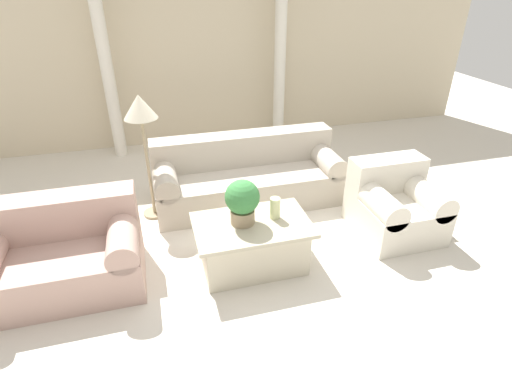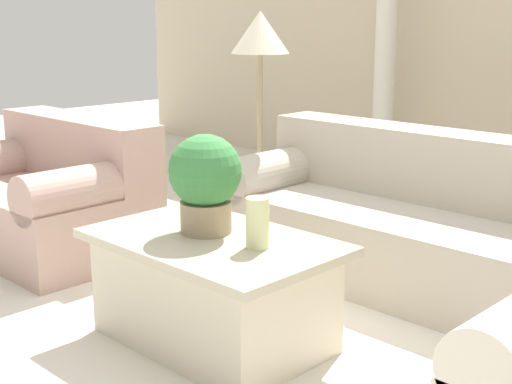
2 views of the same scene
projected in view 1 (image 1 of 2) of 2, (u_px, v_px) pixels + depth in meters
ground_plane at (248, 239)px, 4.41m from camera, size 16.00×16.00×0.00m
wall_back at (197, 43)px, 6.32m from camera, size 10.00×0.06×3.20m
sofa_long at (247, 176)px, 5.04m from camera, size 2.31×0.87×0.82m
loveseat at (62, 253)px, 3.65m from camera, size 1.40×0.87×0.82m
coffee_table at (252, 244)px, 3.92m from camera, size 1.12×0.71×0.49m
potted_plant at (242, 200)px, 3.70m from camera, size 0.33×0.33×0.44m
pillar_candle at (275, 208)px, 3.84m from camera, size 0.10×0.10×0.22m
floor_lamp at (141, 116)px, 4.27m from camera, size 0.36×0.36×1.47m
column_left at (107, 70)px, 5.81m from camera, size 0.26×0.26×2.62m
column_right at (280, 61)px, 6.42m from camera, size 0.26×0.26×2.62m
armchair at (394, 203)px, 4.43m from camera, size 0.84×0.88×0.78m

